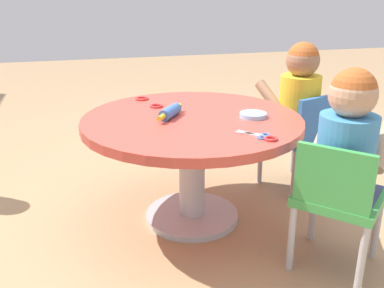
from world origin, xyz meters
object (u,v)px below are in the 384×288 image
object	(u,v)px
craft_table	(192,140)
craft_scissors	(257,135)
rolling_pin	(170,112)
seated_child_right	(299,92)
seated_child_left	(348,138)
child_chair_left	(337,198)
child_chair_right	(301,135)

from	to	relation	value
craft_table	craft_scissors	xyz separation A→B (m)	(-0.31, -0.18, 0.11)
craft_table	rolling_pin	distance (m)	0.16
rolling_pin	seated_child_right	bearing A→B (deg)	-75.20
seated_child_left	craft_scissors	bearing A→B (deg)	57.03
child_chair_left	craft_scissors	distance (m)	0.38
craft_table	seated_child_right	distance (m)	0.68
seated_child_left	child_chair_right	size ratio (longest dim) A/B	0.95
craft_table	child_chair_right	bearing A→B (deg)	-74.79
child_chair_right	craft_table	bearing A→B (deg)	105.21
craft_scissors	child_chair_right	bearing A→B (deg)	-43.87
craft_table	seated_child_right	size ratio (longest dim) A/B	1.91
child_chair_left	seated_child_right	size ratio (longest dim) A/B	1.05
child_chair_right	craft_scissors	world-z (taller)	child_chair_right
craft_table	seated_child_right	xyz separation A→B (m)	(0.21, -0.63, 0.13)
child_chair_right	seated_child_right	distance (m)	0.23
child_chair_right	rolling_pin	xyz separation A→B (m)	(-0.15, 0.74, 0.22)
craft_table	child_chair_left	distance (m)	0.68
craft_table	seated_child_right	bearing A→B (deg)	-71.37
craft_table	child_chair_right	size ratio (longest dim) A/B	1.82
seated_child_left	seated_child_right	bearing A→B (deg)	-14.18
child_chair_left	craft_scissors	size ratio (longest dim) A/B	4.04
child_chair_left	craft_table	bearing A→B (deg)	39.60
rolling_pin	craft_scissors	size ratio (longest dim) A/B	1.50
child_chair_left	seated_child_right	world-z (taller)	seated_child_right
child_chair_left	rolling_pin	bearing A→B (deg)	44.09
child_chair_left	craft_scissors	bearing A→B (deg)	50.13
child_chair_right	child_chair_left	bearing A→B (deg)	162.41
seated_child_right	rolling_pin	bearing A→B (deg)	104.80
child_chair_left	seated_child_left	world-z (taller)	seated_child_left
child_chair_left	child_chair_right	bearing A→B (deg)	-17.59
seated_child_left	child_chair_right	world-z (taller)	seated_child_left
child_chair_left	seated_child_right	distance (m)	0.79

